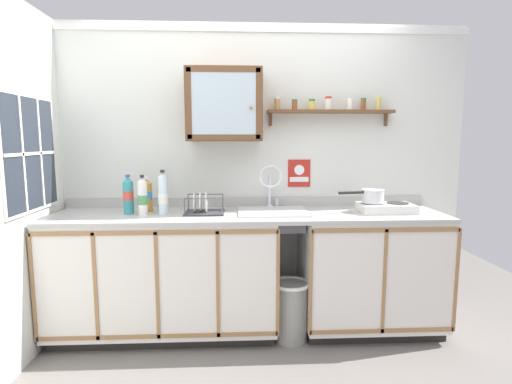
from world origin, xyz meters
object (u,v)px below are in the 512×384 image
object	(u,v)px
bottle_detergent_teal_2	(128,196)
wall_cabinet	(224,105)
bottle_water_clear_0	(163,194)
saucepan	(372,196)
trash_bin	(291,310)
bottle_opaque_white_3	(143,197)
sink	(273,213)
bottle_juice_amber_1	(147,195)
hot_plate_stove	(386,208)
warning_sign	(299,173)
dish_rack	(203,208)

from	to	relation	value
bottle_detergent_teal_2	wall_cabinet	size ratio (longest dim) A/B	0.52
bottle_water_clear_0	wall_cabinet	size ratio (longest dim) A/B	0.58
bottle_water_clear_0	wall_cabinet	xyz separation A→B (m)	(0.46, 0.16, 0.66)
saucepan	trash_bin	world-z (taller)	saucepan
bottle_opaque_white_3	trash_bin	bearing A→B (deg)	-5.83
sink	bottle_juice_amber_1	distance (m)	0.98
bottle_opaque_white_3	trash_bin	world-z (taller)	bottle_opaque_white_3
hot_plate_stove	wall_cabinet	world-z (taller)	wall_cabinet
sink	saucepan	distance (m)	0.77
hot_plate_stove	trash_bin	xyz separation A→B (m)	(-0.74, -0.14, -0.74)
sink	warning_sign	bearing A→B (deg)	47.13
sink	dish_rack	size ratio (longest dim) A/B	1.81
hot_plate_stove	bottle_opaque_white_3	world-z (taller)	bottle_opaque_white_3
hot_plate_stove	bottle_water_clear_0	distance (m)	1.69
bottle_water_clear_0	trash_bin	xyz separation A→B (m)	(0.94, -0.14, -0.85)
hot_plate_stove	dish_rack	distance (m)	1.39
dish_rack	bottle_juice_amber_1	bearing A→B (deg)	166.14
sink	trash_bin	xyz separation A→B (m)	(0.12, -0.20, -0.69)
saucepan	dish_rack	xyz separation A→B (m)	(-1.29, -0.00, -0.09)
bottle_opaque_white_3	dish_rack	xyz separation A→B (m)	(0.44, 0.05, -0.09)
trash_bin	sink	bearing A→B (deg)	122.12
sink	bottle_opaque_white_3	size ratio (longest dim) A/B	1.78
hot_plate_stove	warning_sign	size ratio (longest dim) A/B	1.82
bottle_water_clear_0	sink	bearing A→B (deg)	3.71
dish_rack	trash_bin	world-z (taller)	dish_rack
sink	bottle_juice_amber_1	xyz separation A→B (m)	(-0.96, 0.07, 0.14)
bottle_water_clear_0	dish_rack	xyz separation A→B (m)	(0.29, 0.01, -0.11)
bottle_juice_amber_1	dish_rack	distance (m)	0.46
saucepan	bottle_juice_amber_1	xyz separation A→B (m)	(-1.73, 0.11, 0.00)
bottle_juice_amber_1	trash_bin	distance (m)	1.40
bottle_juice_amber_1	warning_sign	world-z (taller)	warning_sign
dish_rack	warning_sign	size ratio (longest dim) A/B	1.31
bottle_opaque_white_3	warning_sign	distance (m)	1.26
bottle_opaque_white_3	wall_cabinet	distance (m)	0.92
hot_plate_stove	trash_bin	bearing A→B (deg)	-169.27
saucepan	bottle_opaque_white_3	xyz separation A→B (m)	(-1.72, -0.05, 0.01)
saucepan	bottle_opaque_white_3	bearing A→B (deg)	-178.40
sink	bottle_opaque_white_3	xyz separation A→B (m)	(-0.96, -0.08, 0.15)
bottle_opaque_white_3	trash_bin	distance (m)	1.38
warning_sign	bottle_water_clear_0	bearing A→B (deg)	-163.48
bottle_water_clear_0	wall_cabinet	distance (m)	0.82
warning_sign	trash_bin	world-z (taller)	warning_sign
bottle_detergent_teal_2	trash_bin	size ratio (longest dim) A/B	0.66
warning_sign	trash_bin	bearing A→B (deg)	-104.76
saucepan	warning_sign	xyz separation A→B (m)	(-0.52, 0.30, 0.15)
bottle_juice_amber_1	bottle_opaque_white_3	world-z (taller)	bottle_opaque_white_3
dish_rack	saucepan	bearing A→B (deg)	0.06
bottle_detergent_teal_2	wall_cabinet	world-z (taller)	wall_cabinet
saucepan	warning_sign	world-z (taller)	warning_sign
sink	bottle_juice_amber_1	size ratio (longest dim) A/B	1.95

